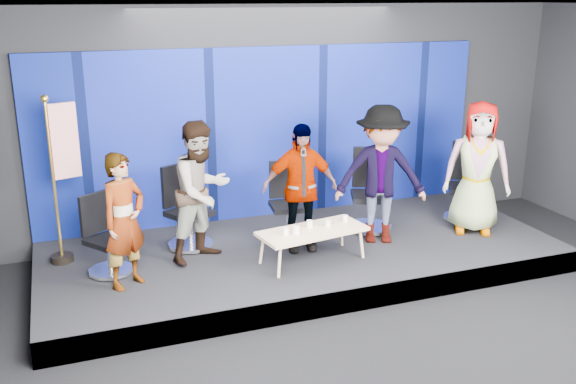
{
  "coord_description": "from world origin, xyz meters",
  "views": [
    {
      "loc": [
        -3.05,
        -5.18,
        3.62
      ],
      "look_at": [
        -0.24,
        2.4,
        1.13
      ],
      "focal_mm": 40.0,
      "sensor_mm": 36.0,
      "label": 1
    }
  ],
  "objects_px": {
    "chair_c": "(287,212)",
    "panelist_b": "(202,191)",
    "chair_d": "(370,203)",
    "mug_b": "(296,230)",
    "mug_e": "(345,218)",
    "mug_a": "(286,231)",
    "mug_c": "(310,224)",
    "flag_stand": "(62,175)",
    "chair_b": "(187,220)",
    "mug_d": "(328,223)",
    "panelist_a": "(124,221)",
    "chair_e": "(466,195)",
    "panelist_c": "(300,187)",
    "chair_a": "(106,248)",
    "panelist_d": "(381,175)",
    "panelist_e": "(477,168)",
    "coffee_table": "(312,232)"
  },
  "relations": [
    {
      "from": "mug_d",
      "to": "chair_e",
      "type": "bearing_deg",
      "value": 14.18
    },
    {
      "from": "chair_c",
      "to": "mug_c",
      "type": "distance_m",
      "value": 0.89
    },
    {
      "from": "panelist_c",
      "to": "mug_d",
      "type": "relative_size",
      "value": 20.29
    },
    {
      "from": "chair_e",
      "to": "coffee_table",
      "type": "height_order",
      "value": "chair_e"
    },
    {
      "from": "mug_c",
      "to": "mug_e",
      "type": "bearing_deg",
      "value": 4.96
    },
    {
      "from": "mug_c",
      "to": "panelist_b",
      "type": "bearing_deg",
      "value": 159.41
    },
    {
      "from": "chair_a",
      "to": "chair_d",
      "type": "height_order",
      "value": "chair_d"
    },
    {
      "from": "panelist_a",
      "to": "panelist_c",
      "type": "height_order",
      "value": "panelist_c"
    },
    {
      "from": "chair_a",
      "to": "chair_d",
      "type": "relative_size",
      "value": 0.84
    },
    {
      "from": "mug_e",
      "to": "mug_a",
      "type": "bearing_deg",
      "value": -168.31
    },
    {
      "from": "panelist_a",
      "to": "mug_a",
      "type": "distance_m",
      "value": 1.98
    },
    {
      "from": "panelist_a",
      "to": "chair_e",
      "type": "bearing_deg",
      "value": -28.22
    },
    {
      "from": "chair_b",
      "to": "mug_e",
      "type": "bearing_deg",
      "value": -54.27
    },
    {
      "from": "panelist_e",
      "to": "mug_a",
      "type": "distance_m",
      "value": 3.07
    },
    {
      "from": "mug_a",
      "to": "chair_a",
      "type": "bearing_deg",
      "value": 164.37
    },
    {
      "from": "coffee_table",
      "to": "flag_stand",
      "type": "relative_size",
      "value": 0.68
    },
    {
      "from": "chair_e",
      "to": "panelist_d",
      "type": "bearing_deg",
      "value": -137.5
    },
    {
      "from": "mug_c",
      "to": "mug_d",
      "type": "bearing_deg",
      "value": -13.84
    },
    {
      "from": "panelist_a",
      "to": "panelist_c",
      "type": "distance_m",
      "value": 2.37
    },
    {
      "from": "mug_a",
      "to": "mug_d",
      "type": "relative_size",
      "value": 1.05
    },
    {
      "from": "chair_c",
      "to": "chair_e",
      "type": "bearing_deg",
      "value": 2.17
    },
    {
      "from": "mug_b",
      "to": "mug_d",
      "type": "distance_m",
      "value": 0.5
    },
    {
      "from": "chair_e",
      "to": "chair_d",
      "type": "bearing_deg",
      "value": -154.62
    },
    {
      "from": "coffee_table",
      "to": "flag_stand",
      "type": "xyz_separation_m",
      "value": [
        -2.96,
        1.13,
        0.75
      ]
    },
    {
      "from": "panelist_b",
      "to": "mug_a",
      "type": "height_order",
      "value": "panelist_b"
    },
    {
      "from": "chair_b",
      "to": "chair_e",
      "type": "height_order",
      "value": "chair_e"
    },
    {
      "from": "mug_d",
      "to": "panelist_c",
      "type": "bearing_deg",
      "value": 117.89
    },
    {
      "from": "chair_b",
      "to": "mug_d",
      "type": "xyz_separation_m",
      "value": [
        1.64,
        -1.04,
        0.1
      ]
    },
    {
      "from": "mug_e",
      "to": "flag_stand",
      "type": "relative_size",
      "value": 0.04
    },
    {
      "from": "panelist_d",
      "to": "flag_stand",
      "type": "relative_size",
      "value": 0.89
    },
    {
      "from": "mug_b",
      "to": "flag_stand",
      "type": "relative_size",
      "value": 0.05
    },
    {
      "from": "mug_b",
      "to": "mug_e",
      "type": "distance_m",
      "value": 0.81
    },
    {
      "from": "chair_b",
      "to": "panelist_c",
      "type": "height_order",
      "value": "panelist_c"
    },
    {
      "from": "chair_b",
      "to": "mug_c",
      "type": "distance_m",
      "value": 1.72
    },
    {
      "from": "chair_c",
      "to": "mug_e",
      "type": "xyz_separation_m",
      "value": [
        0.52,
        -0.83,
        0.12
      ]
    },
    {
      "from": "panelist_b",
      "to": "mug_d",
      "type": "height_order",
      "value": "panelist_b"
    },
    {
      "from": "panelist_c",
      "to": "flag_stand",
      "type": "height_order",
      "value": "flag_stand"
    },
    {
      "from": "chair_d",
      "to": "mug_b",
      "type": "bearing_deg",
      "value": -127.48
    },
    {
      "from": "chair_c",
      "to": "mug_b",
      "type": "height_order",
      "value": "chair_c"
    },
    {
      "from": "chair_e",
      "to": "flag_stand",
      "type": "xyz_separation_m",
      "value": [
        -5.79,
        0.44,
        0.76
      ]
    },
    {
      "from": "mug_e",
      "to": "mug_b",
      "type": "bearing_deg",
      "value": -164.73
    },
    {
      "from": "mug_c",
      "to": "flag_stand",
      "type": "relative_size",
      "value": 0.04
    },
    {
      "from": "panelist_d",
      "to": "mug_d",
      "type": "height_order",
      "value": "panelist_d"
    },
    {
      "from": "chair_b",
      "to": "panelist_d",
      "type": "bearing_deg",
      "value": -44.51
    },
    {
      "from": "panelist_d",
      "to": "chair_c",
      "type": "bearing_deg",
      "value": 172.3
    },
    {
      "from": "chair_c",
      "to": "panelist_b",
      "type": "bearing_deg",
      "value": -155.59
    },
    {
      "from": "flag_stand",
      "to": "chair_b",
      "type": "bearing_deg",
      "value": -20.32
    },
    {
      "from": "chair_c",
      "to": "panelist_e",
      "type": "distance_m",
      "value": 2.8
    },
    {
      "from": "panelist_b",
      "to": "mug_e",
      "type": "distance_m",
      "value": 1.93
    },
    {
      "from": "panelist_a",
      "to": "panelist_c",
      "type": "relative_size",
      "value": 0.94
    }
  ]
}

